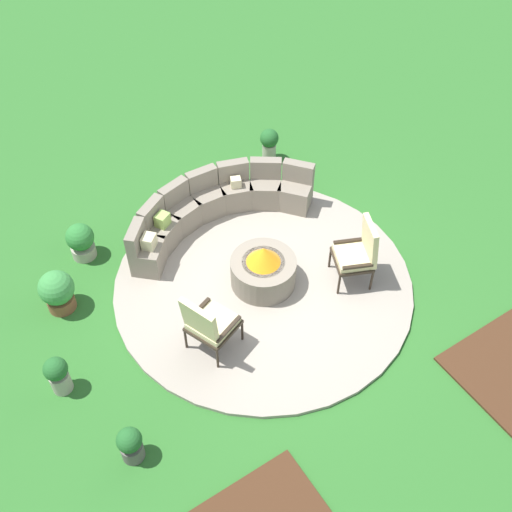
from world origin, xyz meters
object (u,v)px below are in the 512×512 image
potted_plant_0 (269,143)px  potted_plant_2 (130,444)px  lounge_chair_front_left (208,323)px  lounge_chair_front_right (359,252)px  fire_pit (263,269)px  potted_plant_3 (81,240)px  potted_plant_1 (57,291)px  curved_stone_bench (213,208)px  potted_plant_4 (58,374)px

potted_plant_0 → potted_plant_2: size_ratio=1.14×
lounge_chair_front_left → lounge_chair_front_right: bearing=66.6°
fire_pit → potted_plant_3: size_ratio=1.57×
fire_pit → potted_plant_1: 2.99m
fire_pit → potted_plant_1: fire_pit is taller
lounge_chair_front_right → curved_stone_bench: bearing=51.9°
lounge_chair_front_right → potted_plant_2: 4.15m
lounge_chair_front_right → potted_plant_2: lounge_chair_front_right is taller
potted_plant_1 → curved_stone_bench: bearing=5.8°
potted_plant_4 → fire_pit: bearing=1.1°
curved_stone_bench → potted_plant_4: 3.62m
fire_pit → potted_plant_0: bearing=54.6°
potted_plant_0 → curved_stone_bench: bearing=-151.0°
potted_plant_4 → lounge_chair_front_left: bearing=-15.7°
curved_stone_bench → fire_pit: bearing=-91.2°
fire_pit → potted_plant_2: size_ratio=1.75×
lounge_chair_front_right → potted_plant_3: lounge_chair_front_right is taller
potted_plant_0 → potted_plant_3: bearing=-173.4°
fire_pit → potted_plant_3: bearing=135.0°
potted_plant_3 → potted_plant_4: size_ratio=1.01×
potted_plant_1 → potted_plant_2: (-0.11, -2.67, -0.07)m
potted_plant_3 → fire_pit: bearing=-45.0°
lounge_chair_front_left → potted_plant_0: bearing=113.7°
potted_plant_0 → potted_plant_3: potted_plant_0 is taller
potted_plant_2 → potted_plant_3: size_ratio=0.90×
curved_stone_bench → lounge_chair_front_right: size_ratio=3.06×
lounge_chair_front_right → potted_plant_3: 4.27m
potted_plant_0 → potted_plant_2: (-4.60, -3.91, -0.07)m
lounge_chair_front_right → potted_plant_0: lounge_chair_front_right is taller
fire_pit → potted_plant_1: (-2.72, 1.24, 0.02)m
potted_plant_4 → curved_stone_bench: bearing=26.0°
curved_stone_bench → lounge_chair_front_right: bearing=-61.5°
curved_stone_bench → potted_plant_3: (-2.08, 0.52, -0.04)m
lounge_chair_front_left → potted_plant_0: 4.34m
lounge_chair_front_left → potted_plant_3: lounge_chair_front_left is taller
curved_stone_bench → potted_plant_0: size_ratio=5.26×
lounge_chair_front_right → potted_plant_4: size_ratio=1.77×
potted_plant_3 → potted_plant_4: bearing=-119.1°
potted_plant_0 → potted_plant_1: 4.65m
potted_plant_0 → potted_plant_1: potted_plant_1 is taller
potted_plant_0 → potted_plant_3: size_ratio=1.02×
fire_pit → potted_plant_2: bearing=-153.3°
lounge_chair_front_left → lounge_chair_front_right: size_ratio=1.04×
curved_stone_bench → lounge_chair_front_left: lounge_chair_front_left is taller
potted_plant_3 → potted_plant_0: bearing=6.6°
curved_stone_bench → lounge_chair_front_left: 2.51m
lounge_chair_front_right → potted_plant_2: size_ratio=1.95×
fire_pit → potted_plant_0: (1.76, 2.48, 0.02)m
lounge_chair_front_left → potted_plant_2: 1.80m
fire_pit → curved_stone_bench: bearing=88.8°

